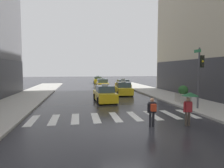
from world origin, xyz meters
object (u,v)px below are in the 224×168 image
at_px(taxi_lead, 105,94).
at_px(taxi_third, 123,85).
at_px(taxi_fifth, 98,80).
at_px(taxi_second, 123,89).
at_px(taxi_fourth, 102,84).
at_px(pedestrian_with_backpack, 152,110).
at_px(pedestrian_with_umbrella, 189,100).
at_px(planter_near_corner, 183,95).
at_px(traffic_light_pole, 200,69).

bearing_deg(taxi_lead, taxi_third, 67.64).
bearing_deg(taxi_fifth, taxi_second, -86.49).
distance_m(taxi_lead, taxi_fifth, 25.28).
height_order(taxi_second, taxi_fourth, same).
xyz_separation_m(taxi_lead, pedestrian_with_backpack, (1.45, -9.07, 0.25)).
distance_m(taxi_lead, pedestrian_with_umbrella, 9.93).
distance_m(taxi_lead, pedestrian_with_backpack, 9.19).
height_order(pedestrian_with_backpack, planter_near_corner, planter_near_corner).
bearing_deg(taxi_fifth, taxi_third, -79.95).
bearing_deg(taxi_lead, pedestrian_with_umbrella, -68.49).
bearing_deg(taxi_second, pedestrian_with_umbrella, -87.86).
xyz_separation_m(traffic_light_pole, planter_near_corner, (0.27, 2.83, -2.38)).
bearing_deg(pedestrian_with_umbrella, pedestrian_with_backpack, 176.44).
bearing_deg(traffic_light_pole, taxi_fourth, 105.69).
height_order(taxi_lead, taxi_third, same).
height_order(taxi_fourth, taxi_fifth, same).
distance_m(taxi_fourth, taxi_fifth, 11.52).
bearing_deg(pedestrian_with_umbrella, taxi_second, 92.14).
distance_m(taxi_fifth, planter_near_corner, 28.30).
xyz_separation_m(taxi_lead, planter_near_corner, (7.12, -2.60, 0.15)).
relative_size(taxi_fourth, pedestrian_with_umbrella, 2.36).
bearing_deg(taxi_fifth, traffic_light_pole, -80.74).
bearing_deg(pedestrian_with_umbrella, taxi_fifth, 92.95).
xyz_separation_m(taxi_fourth, planter_near_corner, (5.64, -16.29, 0.15)).
height_order(taxi_third, pedestrian_with_backpack, taxi_third).
xyz_separation_m(traffic_light_pole, taxi_fourth, (-5.37, 19.12, -2.53)).
height_order(traffic_light_pole, taxi_lead, traffic_light_pole).
bearing_deg(pedestrian_with_umbrella, planter_near_corner, 62.14).
bearing_deg(taxi_lead, taxi_fourth, 83.83).
bearing_deg(traffic_light_pole, taxi_lead, 141.63).
relative_size(taxi_third, taxi_fourth, 1.00).
bearing_deg(pedestrian_with_umbrella, traffic_light_pole, 49.59).
distance_m(traffic_light_pole, taxi_fourth, 20.02).
relative_size(pedestrian_with_umbrella, pedestrian_with_backpack, 1.18).
bearing_deg(traffic_light_pole, planter_near_corner, 84.50).
relative_size(traffic_light_pole, pedestrian_with_umbrella, 2.47).
bearing_deg(traffic_light_pole, taxi_fifth, 99.26).
relative_size(traffic_light_pole, pedestrian_with_backpack, 2.91).
height_order(taxi_fourth, planter_near_corner, taxi_fourth).
bearing_deg(taxi_lead, traffic_light_pole, -38.37).
relative_size(taxi_lead, taxi_second, 0.99).
bearing_deg(taxi_fourth, taxi_fifth, 88.13).
height_order(taxi_lead, pedestrian_with_backpack, taxi_lead).
bearing_deg(taxi_second, planter_near_corner, -61.90).
distance_m(taxi_third, taxi_fifth, 14.69).
bearing_deg(planter_near_corner, taxi_lead, 159.97).
distance_m(traffic_light_pole, taxi_lead, 9.09).
height_order(taxi_third, taxi_fourth, same).
height_order(taxi_fourth, pedestrian_with_backpack, taxi_fourth).
xyz_separation_m(taxi_third, planter_near_corner, (2.70, -13.34, 0.15)).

